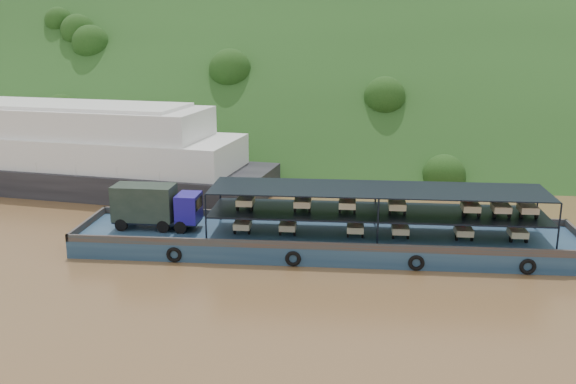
{
  "coord_description": "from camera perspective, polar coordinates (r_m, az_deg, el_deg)",
  "views": [
    {
      "loc": [
        2.45,
        -43.65,
        15.48
      ],
      "look_at": [
        -2.0,
        3.0,
        3.2
      ],
      "focal_mm": 40.0,
      "sensor_mm": 36.0,
      "label": 1
    }
  ],
  "objects": [
    {
      "name": "cargo_barge",
      "position": [
        45.42,
        2.46,
        -3.79
      ],
      "size": [
        35.0,
        7.18,
        4.54
      ],
      "color": "#142D49",
      "rests_on": "ground"
    },
    {
      "name": "passenger_ferry",
      "position": [
        65.97,
        -19.22,
        3.45
      ],
      "size": [
        41.75,
        16.71,
        8.23
      ],
      "rotation": [
        0.0,
        0.0,
        -0.17
      ],
      "color": "black",
      "rests_on": "ground"
    },
    {
      "name": "hillside",
      "position": [
        81.17,
        3.63,
        3.66
      ],
      "size": [
        140.0,
        39.6,
        39.6
      ],
      "primitive_type": "cube",
      "rotation": [
        0.79,
        0.0,
        0.0
      ],
      "color": "#1C3B15",
      "rests_on": "ground"
    },
    {
      "name": "ground",
      "position": [
        46.37,
        2.12,
        -4.82
      ],
      "size": [
        160.0,
        160.0,
        0.0
      ],
      "primitive_type": "plane",
      "color": "brown",
      "rests_on": "ground"
    }
  ]
}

